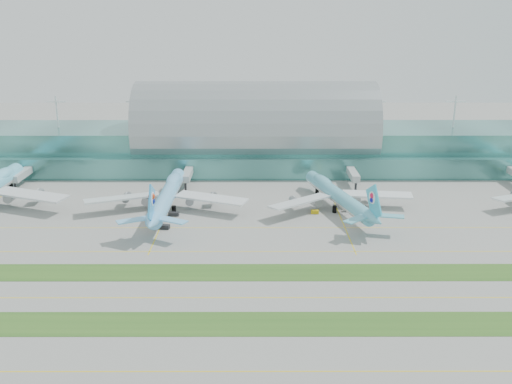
{
  "coord_description": "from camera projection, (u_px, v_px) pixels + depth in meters",
  "views": [
    {
      "loc": [
        -0.3,
        -155.14,
        74.53
      ],
      "look_at": [
        0.0,
        55.0,
        9.0
      ],
      "focal_mm": 40.0,
      "sensor_mm": 36.0,
      "label": 1
    }
  ],
  "objects": [
    {
      "name": "airliner_b",
      "position": [
        168.0,
        194.0,
        226.14
      ],
      "size": [
        65.06,
        73.72,
        20.32
      ],
      "rotation": [
        0.0,
        0.0,
        -0.01
      ],
      "color": "#70C1F8",
      "rests_on": "ground"
    },
    {
      "name": "grass_strip_near",
      "position": [
        256.0,
        324.0,
        143.55
      ],
      "size": [
        420.0,
        12.0,
        0.08
      ],
      "primitive_type": "cube",
      "color": "#2D591E",
      "rests_on": "ground"
    },
    {
      "name": "gse_c",
      "position": [
        164.0,
        227.0,
        207.18
      ],
      "size": [
        4.3,
        2.76,
        1.53
      ],
      "primitive_type": "cube",
      "rotation": [
        0.0,
        0.0,
        -0.18
      ],
      "color": "black",
      "rests_on": "ground"
    },
    {
      "name": "gse_d",
      "position": [
        174.0,
        214.0,
        220.43
      ],
      "size": [
        4.12,
        1.99,
        1.51
      ],
      "primitive_type": "cube",
      "rotation": [
        0.0,
        0.0,
        -0.07
      ],
      "color": "black",
      "rests_on": "ground"
    },
    {
      "name": "terminal",
      "position": [
        256.0,
        139.0,
        289.01
      ],
      "size": [
        340.0,
        69.1,
        36.0
      ],
      "color": "#3D7A75",
      "rests_on": "ground"
    },
    {
      "name": "ground",
      "position": [
        256.0,
        275.0,
        170.29
      ],
      "size": [
        700.0,
        700.0,
        0.0
      ],
      "primitive_type": "plane",
      "color": "gray",
      "rests_on": "ground"
    },
    {
      "name": "gse_f",
      "position": [
        360.0,
        211.0,
        223.32
      ],
      "size": [
        4.01,
        2.52,
        1.55
      ],
      "primitive_type": "cube",
      "rotation": [
        0.0,
        0.0,
        -0.13
      ],
      "color": "black",
      "rests_on": "ground"
    },
    {
      "name": "taxiline_b",
      "position": [
        256.0,
        298.0,
        156.92
      ],
      "size": [
        420.0,
        0.35,
        0.01
      ],
      "primitive_type": "cube",
      "color": "yellow",
      "rests_on": "ground"
    },
    {
      "name": "gse_e",
      "position": [
        315.0,
        212.0,
        222.97
      ],
      "size": [
        3.2,
        1.83,
        1.43
      ],
      "primitive_type": "cube",
      "rotation": [
        0.0,
        0.0,
        -0.08
      ],
      "color": "#BF9F0B",
      "rests_on": "ground"
    },
    {
      "name": "taxiline_a",
      "position": [
        257.0,
        371.0,
        124.46
      ],
      "size": [
        420.0,
        0.35,
        0.01
      ],
      "primitive_type": "cube",
      "color": "yellow",
      "rests_on": "ground"
    },
    {
      "name": "taxiline_d",
      "position": [
        256.0,
        228.0,
        208.47
      ],
      "size": [
        420.0,
        0.35,
        0.01
      ],
      "primitive_type": "cube",
      "color": "yellow",
      "rests_on": "ground"
    },
    {
      "name": "airliner_c",
      "position": [
        337.0,
        195.0,
        227.09
      ],
      "size": [
        58.96,
        68.22,
        19.13
      ],
      "rotation": [
        0.0,
        0.0,
        0.27
      ],
      "color": "#5CB5CB",
      "rests_on": "ground"
    },
    {
      "name": "grass_strip_far",
      "position": [
        256.0,
        272.0,
        172.19
      ],
      "size": [
        420.0,
        12.0,
        0.08
      ],
      "primitive_type": "cube",
      "color": "#2D591E",
      "rests_on": "ground"
    },
    {
      "name": "taxiline_c",
      "position": [
        256.0,
        251.0,
        187.47
      ],
      "size": [
        420.0,
        0.35,
        0.01
      ],
      "primitive_type": "cube",
      "color": "yellow",
      "rests_on": "ground"
    }
  ]
}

